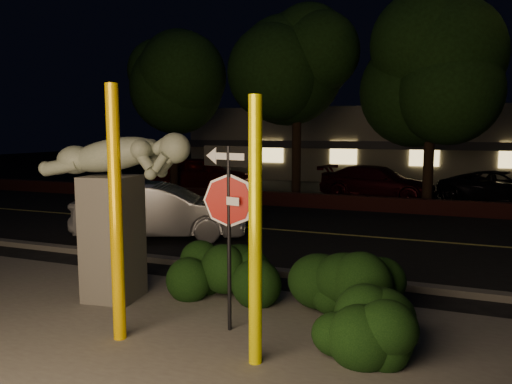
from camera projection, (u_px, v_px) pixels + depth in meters
ground at (341, 216)px, 16.17m from camera, size 90.00×90.00×0.00m
patio at (152, 359)px, 6.01m from camera, size 14.00×6.00×0.02m
road at (318, 233)px, 13.40m from camera, size 80.00×8.00×0.01m
lane_marking at (318, 233)px, 13.40m from camera, size 80.00×0.12×0.00m
curb at (265, 271)px, 9.60m from camera, size 80.00×0.25×0.12m
brick_wall at (349, 203)px, 17.34m from camera, size 40.00×0.35×0.50m
parking_lot at (373, 191)px, 22.63m from camera, size 40.00×12.00×0.01m
building at (394, 143)px, 29.77m from camera, size 22.00×10.20×4.00m
tree_far_a at (172, 69)px, 21.19m from camera, size 4.60×4.60×7.43m
tree_far_b at (297, 44)px, 19.29m from camera, size 5.20×5.20×8.41m
tree_far_c at (433, 45)px, 17.15m from camera, size 4.80×4.80×7.84m
yellow_pole_left at (116, 215)px, 6.39m from camera, size 0.17×0.17×3.34m
yellow_pole_right at (255, 234)px, 5.72m from camera, size 0.16×0.16×3.15m
signpost at (229, 201)px, 6.66m from camera, size 0.84×0.24×2.55m
sculpture at (114, 198)px, 7.96m from camera, size 2.55×0.99×2.72m
hedge_center at (226, 266)px, 8.13m from camera, size 2.28×1.56×1.09m
hedge_right at (342, 277)px, 7.37m from camera, size 2.06×1.57×1.20m
hedge_far_right at (360, 317)px, 6.09m from camera, size 1.61×1.29×0.97m
silver_sedan at (162, 211)px, 12.69m from camera, size 4.52×2.98×1.41m
parked_car_red at (201, 173)px, 23.09m from camera, size 4.70×2.21×1.56m
parked_car_darkred at (378, 183)px, 19.90m from camera, size 4.86×2.60×1.34m
parked_car_dark at (505, 188)px, 18.28m from camera, size 5.00×3.76×1.26m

